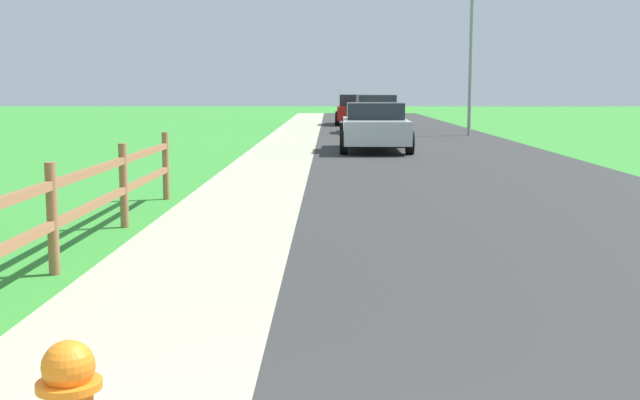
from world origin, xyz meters
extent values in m
plane|color=#348931|center=(0.00, 25.00, 0.00)|extent=(120.00, 120.00, 0.00)
cube|color=#303030|center=(3.50, 27.00, 0.00)|extent=(7.00, 66.00, 0.01)
cube|color=#A8A78C|center=(-3.00, 27.00, 0.00)|extent=(6.00, 66.00, 0.01)
cube|color=#348931|center=(-4.50, 27.00, 0.01)|extent=(5.00, 66.00, 0.00)
cylinder|color=orange|center=(-0.66, 1.24, 0.58)|extent=(0.28, 0.28, 0.03)
sphere|color=orange|center=(-0.66, 1.24, 0.66)|extent=(0.23, 0.23, 0.23)
cube|color=#CB6115|center=(-0.66, 1.24, 0.73)|extent=(0.04, 0.04, 0.04)
cylinder|color=#8E613D|center=(-2.27, 5.72, 0.56)|extent=(0.11, 0.11, 1.13)
cylinder|color=#8E613D|center=(-2.27, 8.47, 0.56)|extent=(0.11, 0.11, 1.13)
cylinder|color=#8E613D|center=(-2.27, 11.22, 0.56)|extent=(0.11, 0.11, 1.13)
cube|color=#8E613D|center=(-2.27, 5.72, 0.51)|extent=(0.07, 11.00, 0.09)
cube|color=#8E613D|center=(-2.27, 5.72, 0.90)|extent=(0.07, 11.00, 0.09)
cube|color=#B7BABF|center=(1.80, 22.09, 0.61)|extent=(1.92, 4.58, 0.67)
cube|color=#1E232B|center=(1.80, 22.08, 1.19)|extent=(1.67, 2.01, 0.49)
cylinder|color=black|center=(2.72, 20.67, 0.33)|extent=(0.23, 0.66, 0.66)
cylinder|color=black|center=(0.85, 20.69, 0.33)|extent=(0.23, 0.66, 0.66)
cylinder|color=black|center=(2.75, 23.50, 0.33)|extent=(0.23, 0.66, 0.66)
cylinder|color=black|center=(0.88, 23.52, 0.33)|extent=(0.23, 0.66, 0.66)
cube|color=#C6B793|center=(2.40, 31.93, 0.66)|extent=(1.90, 4.78, 0.70)
cube|color=#1E232B|center=(2.39, 32.10, 1.31)|extent=(1.61, 2.13, 0.58)
cylinder|color=black|center=(3.32, 30.49, 0.37)|extent=(0.24, 0.75, 0.74)
cylinder|color=black|center=(1.56, 30.44, 0.37)|extent=(0.24, 0.75, 0.74)
cylinder|color=black|center=(3.24, 33.42, 0.37)|extent=(0.24, 0.75, 0.74)
cylinder|color=black|center=(1.47, 33.37, 0.37)|extent=(0.24, 0.75, 0.74)
cube|color=maroon|center=(1.82, 40.04, 0.62)|extent=(2.00, 4.66, 0.69)
cube|color=#1E232B|center=(1.82, 40.03, 1.26)|extent=(1.74, 2.38, 0.60)
cylinder|color=black|center=(2.77, 38.59, 0.33)|extent=(0.23, 0.66, 0.66)
cylinder|color=black|center=(0.83, 38.61, 0.33)|extent=(0.23, 0.66, 0.66)
cylinder|color=black|center=(2.81, 41.46, 0.33)|extent=(0.23, 0.66, 0.66)
cylinder|color=black|center=(0.87, 41.49, 0.33)|extent=(0.23, 0.66, 0.66)
cylinder|color=gray|center=(6.00, 30.06, 3.00)|extent=(0.14, 0.14, 5.99)
camera|label=1|loc=(0.46, -2.05, 1.84)|focal=45.05mm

